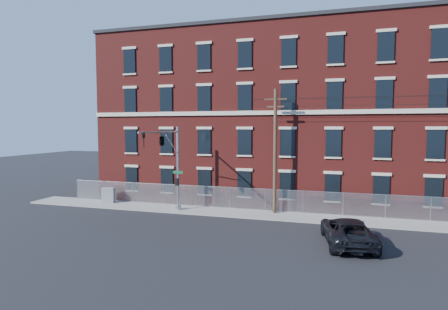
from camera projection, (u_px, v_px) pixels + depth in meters
name	position (u px, v px, depth m)	size (l,w,h in m)	color
ground	(233.00, 231.00, 24.74)	(140.00, 140.00, 0.00)	black
sidewalk	(411.00, 224.00, 26.19)	(65.00, 3.00, 0.12)	gray
mill_building	(394.00, 116.00, 34.13)	(55.30, 14.32, 16.30)	maroon
chain_link_fence	(408.00, 207.00, 27.36)	(59.06, 0.06, 1.85)	#A5A8AD
traffic_signal_mast	(166.00, 149.00, 28.08)	(0.90, 6.75, 7.00)	#9EA0A5
utility_pole_near	(275.00, 149.00, 29.14)	(1.80, 0.28, 10.00)	#4F3A27
pickup_truck	(348.00, 231.00, 21.90)	(2.67, 5.80, 1.61)	black
utility_cabinet	(108.00, 195.00, 33.51)	(1.12, 0.56, 1.40)	gray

